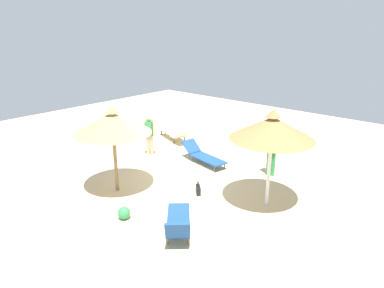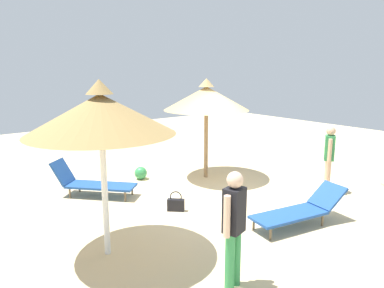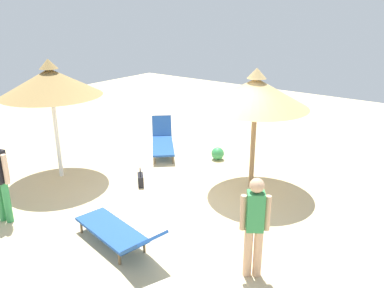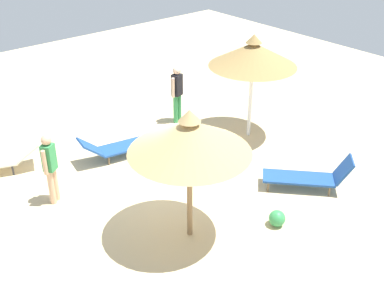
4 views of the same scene
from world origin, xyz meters
TOP-DOWN VIEW (x-y plane):
  - ground at (0.00, 0.00)m, footprint 24.00×24.00m
  - parasol_umbrella_near_right at (-0.72, -1.57)m, footprint 2.25×2.25m
  - parasol_umbrella_edge at (3.21, 0.63)m, footprint 2.25×2.25m
  - lounge_chair_far_right at (-0.14, 1.88)m, footprint 2.04×0.92m
  - lounge_chair_center at (2.34, -2.08)m, footprint 1.70×1.78m
  - lounge_chair_front at (-2.74, 3.14)m, footprint 2.24×1.35m
  - person_standing_back at (2.27, 2.53)m, footprint 0.44×0.28m
  - person_standing_near_left at (-2.22, 1.16)m, footprint 0.38×0.32m
  - handbag at (1.32, -0.12)m, footprint 0.34×0.33m
  - beach_ball at (0.78, -2.49)m, footprint 0.34×0.34m

SIDE VIEW (x-z plane):
  - ground at x=0.00m, z-range -0.10..0.00m
  - handbag at x=1.32m, z-range -0.07..0.36m
  - beach_ball at x=0.78m, z-range 0.00..0.34m
  - lounge_chair_far_right at x=-0.14m, z-range -0.03..0.65m
  - lounge_chair_center at x=2.34m, z-range -0.08..0.75m
  - lounge_chair_front at x=-2.74m, z-range -0.01..0.69m
  - person_standing_near_left at x=-2.22m, z-range 0.10..1.70m
  - person_standing_back at x=2.27m, z-range 0.11..1.75m
  - parasol_umbrella_near_right at x=-0.72m, z-range 0.81..3.47m
  - parasol_umbrella_edge at x=3.21m, z-range 0.87..3.64m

